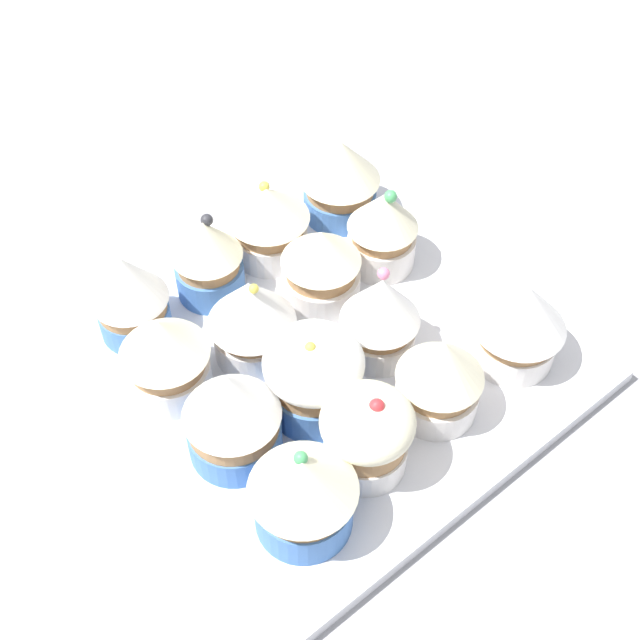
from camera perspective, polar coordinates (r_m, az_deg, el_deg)
The scene contains 18 objects.
ground_plane at distance 63.98cm, azimuth 0.00°, elevation -3.34°, with size 180.00×180.00×3.00cm, color #9E9EA3.
baking_tray at distance 62.32cm, azimuth 0.00°, elevation -2.16°, with size 31.94×31.94×1.20cm.
cupcake_0 at distance 51.09cm, azimuth -1.15°, elevation -11.50°, with size 6.70×6.70×7.05cm.
cupcake_1 at distance 53.51cm, azimuth 3.17°, elevation -7.63°, with size 6.03×6.03×6.71cm.
cupcake_2 at distance 56.31cm, azimuth 8.07°, elevation -3.78°, with size 5.90×5.90×6.93cm.
cupcake_3 at distance 59.93cm, azimuth 13.34°, elevation -0.09°, with size 6.56×6.56×7.32cm.
cupcake_4 at distance 53.76cm, azimuth -5.97°, elevation -6.30°, with size 6.36×6.36×7.86cm.
cupcake_5 at distance 55.64cm, azimuth -0.43°, elevation -3.74°, with size 6.70×6.70×7.26cm.
cupcake_6 at distance 58.85cm, azimuth 4.08°, elevation 0.35°, with size 5.69×5.69×7.68cm.
cupcake_7 at distance 57.68cm, azimuth -10.39°, elevation -2.34°, with size 6.18×6.18×7.01cm.
cupcake_8 at distance 58.83cm, azimuth -4.63°, elevation 0.19°, with size 6.27×6.27×7.50cm.
cupcake_9 at distance 62.40cm, azimuth 0.06°, elevation 3.61°, with size 5.96×5.96×6.99cm.
cupcake_10 at distance 65.36cm, azimuth 4.24°, elevation 6.15°, with size 5.49×5.49×7.41cm.
cupcake_11 at distance 61.55cm, azimuth -12.74°, elevation 1.68°, with size 5.60×5.60×7.41cm.
cupcake_12 at distance 63.45cm, azimuth -7.59°, elevation 4.20°, with size 5.34×5.34×7.45cm.
cupcake_13 at distance 66.24cm, azimuth -3.50°, elevation 6.70°, with size 6.51×6.51×6.88cm.
cupcake_14 at distance 69.41cm, azimuth 1.37°, elevation 9.60°, with size 6.56×6.56×7.36cm.
napkin at distance 74.07cm, azimuth 19.82°, elevation 4.29°, with size 13.58×13.24×0.60cm, color white.
Camera 1 is at (-24.67, -30.10, 49.28)cm, focal length 47.51 mm.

